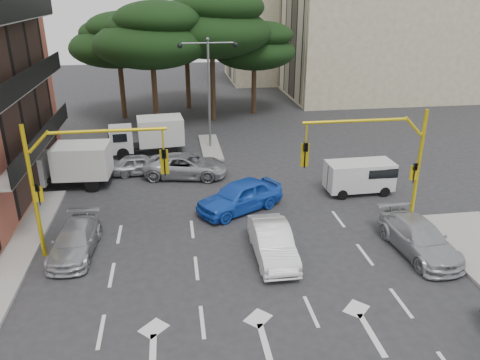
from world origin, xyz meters
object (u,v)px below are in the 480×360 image
(car_white_hatch, at_px, (273,242))
(car_silver_cross_a, at_px, (186,166))
(street_lamp_center, at_px, (209,74))
(car_silver_wagon, at_px, (75,241))
(signal_mast_left, at_px, (75,172))
(signal_mast_right, at_px, (384,156))
(box_truck_b, at_px, (147,136))
(van_white, at_px, (359,177))
(car_blue_compact, at_px, (240,196))
(car_silver_parked, at_px, (419,238))
(box_truck_a, at_px, (67,166))
(car_silver_cross_b, at_px, (141,164))

(car_white_hatch, distance_m, car_silver_cross_a, 10.71)
(street_lamp_center, xyz_separation_m, car_silver_wagon, (-7.24, -14.00, -4.80))
(car_white_hatch, bearing_deg, signal_mast_left, 169.03)
(car_silver_wagon, bearing_deg, car_white_hatch, -7.02)
(signal_mast_right, height_order, box_truck_b, signal_mast_right)
(signal_mast_right, bearing_deg, van_white, 78.23)
(car_blue_compact, xyz_separation_m, car_silver_parked, (7.27, -5.42, -0.11))
(signal_mast_left, distance_m, car_blue_compact, 8.70)
(car_silver_wagon, distance_m, van_white, 15.71)
(street_lamp_center, xyz_separation_m, car_silver_parked, (7.91, -16.13, -4.72))
(street_lamp_center, height_order, car_silver_wagon, street_lamp_center)
(car_blue_compact, xyz_separation_m, car_silver_cross_a, (-2.64, 5.28, -0.10))
(car_silver_cross_a, relative_size, box_truck_b, 0.99)
(box_truck_a, bearing_deg, box_truck_b, -35.95)
(car_silver_wagon, relative_size, car_silver_parked, 0.89)
(car_silver_cross_b, relative_size, van_white, 0.99)
(box_truck_a, bearing_deg, signal_mast_right, -113.53)
(car_silver_cross_b, relative_size, box_truck_a, 0.71)
(street_lamp_center, height_order, van_white, street_lamp_center)
(signal_mast_right, distance_m, car_silver_wagon, 14.41)
(car_silver_parked, bearing_deg, signal_mast_right, 113.54)
(van_white, bearing_deg, car_silver_wagon, -73.85)
(signal_mast_right, height_order, street_lamp_center, street_lamp_center)
(signal_mast_right, bearing_deg, car_silver_wagon, 179.96)
(signal_mast_right, height_order, box_truck_a, signal_mast_right)
(signal_mast_right, xyz_separation_m, car_blue_compact, (-6.16, 3.31, -3.06))
(signal_mast_right, bearing_deg, car_silver_parked, -62.39)
(car_silver_cross_b, distance_m, car_silver_parked, 17.21)
(signal_mast_right, distance_m, car_blue_compact, 7.63)
(street_lamp_center, bearing_deg, car_silver_parked, -63.87)
(signal_mast_left, distance_m, car_silver_cross_b, 10.20)
(car_silver_cross_a, bearing_deg, van_white, -101.06)
(signal_mast_right, height_order, car_silver_cross_a, signal_mast_right)
(van_white, bearing_deg, box_truck_a, -102.35)
(van_white, bearing_deg, box_truck_b, -126.85)
(car_silver_cross_b, bearing_deg, van_white, -115.38)
(signal_mast_left, height_order, car_blue_compact, signal_mast_left)
(street_lamp_center, bearing_deg, car_white_hatch, -84.98)
(street_lamp_center, height_order, box_truck_b, street_lamp_center)
(signal_mast_left, xyz_separation_m, box_truck_a, (-2.20, 8.01, -2.59))
(box_truck_b, bearing_deg, signal_mast_left, 164.92)
(car_silver_wagon, height_order, van_white, van_white)
(car_silver_parked, bearing_deg, van_white, 87.13)
(box_truck_b, bearing_deg, box_truck_a, 135.31)
(box_truck_b, bearing_deg, car_blue_compact, -158.65)
(signal_mast_left, height_order, car_silver_cross_a, signal_mast_left)
(box_truck_b, bearing_deg, car_silver_cross_b, 170.14)
(signal_mast_right, xyz_separation_m, car_silver_cross_b, (-11.62, 9.47, -3.25))
(street_lamp_center, bearing_deg, car_silver_cross_b, -136.67)
(car_silver_parked, distance_m, box_truck_a, 19.72)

